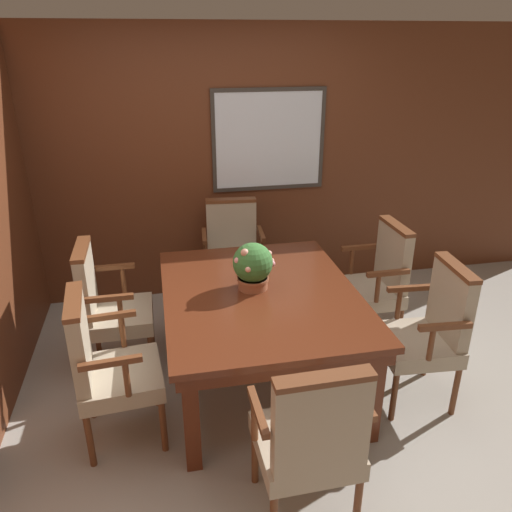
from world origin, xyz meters
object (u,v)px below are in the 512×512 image
at_px(chair_right_far, 377,279).
at_px(dining_table, 260,303).
at_px(chair_left_near, 106,364).
at_px(potted_plant, 253,266).
at_px(chair_right_near, 429,328).
at_px(chair_head_near, 311,438).
at_px(chair_head_far, 233,251).
at_px(chair_left_far, 107,304).

bearing_deg(chair_right_far, dining_table, -70.48).
distance_m(chair_left_near, potted_plant, 1.12).
relative_size(chair_right_near, chair_right_far, 1.00).
distance_m(chair_head_near, potted_plant, 1.29).
distance_m(chair_right_near, potted_plant, 1.24).
height_order(chair_head_far, chair_left_far, same).
xyz_separation_m(chair_head_far, chair_right_far, (1.04, -0.79, 0.00)).
relative_size(dining_table, potted_plant, 4.97).
bearing_deg(chair_right_far, chair_head_far, -128.09).
height_order(chair_left_far, chair_right_near, same).
bearing_deg(chair_head_far, dining_table, -85.33).
height_order(dining_table, chair_head_far, chair_head_far).
distance_m(chair_head_far, chair_left_near, 1.84).
xyz_separation_m(chair_head_near, chair_right_near, (1.06, 0.79, 0.00)).
height_order(chair_head_far, potted_plant, potted_plant).
height_order(dining_table, chair_right_far, chair_right_far).
bearing_deg(chair_right_far, chair_right_near, 1.52).
distance_m(chair_head_near, chair_left_far, 1.89).
xyz_separation_m(chair_head_far, potted_plant, (-0.03, -1.11, 0.36)).
distance_m(chair_head_far, chair_right_near, 1.89).
bearing_deg(dining_table, chair_right_far, 20.26).
height_order(chair_left_far, chair_right_far, same).
bearing_deg(chair_right_near, chair_left_near, -86.68).
height_order(chair_head_far, chair_right_far, same).
bearing_deg(chair_head_near, potted_plant, -89.06).
relative_size(chair_head_far, chair_left_far, 1.00).
bearing_deg(chair_left_far, chair_right_near, -110.32).
xyz_separation_m(chair_left_near, potted_plant, (0.97, 0.43, 0.36)).
xyz_separation_m(dining_table, potted_plant, (-0.04, 0.07, 0.26)).
height_order(dining_table, chair_head_near, chair_head_near).
xyz_separation_m(chair_left_near, chair_right_far, (2.05, 0.74, 0.00)).
height_order(chair_head_near, chair_left_far, same).
bearing_deg(chair_right_near, chair_head_near, -49.39).
xyz_separation_m(chair_right_far, potted_plant, (-1.07, -0.32, 0.36)).
distance_m(chair_left_near, chair_right_near, 2.08).
relative_size(dining_table, chair_left_near, 1.63).
bearing_deg(chair_head_far, chair_right_far, -32.90).
bearing_deg(dining_table, chair_head_far, 90.21).
xyz_separation_m(chair_head_near, chair_right_far, (1.03, 1.56, 0.00)).
bearing_deg(dining_table, chair_left_far, 159.67).
height_order(dining_table, chair_left_near, chair_left_near).
bearing_deg(chair_left_near, chair_head_far, -38.14).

